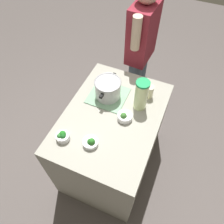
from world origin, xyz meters
TOP-DOWN VIEW (x-y plane):
  - ground_plane at (0.00, 0.00)m, footprint 8.00×8.00m
  - counter_slab at (0.00, 0.00)m, footprint 1.04×0.75m
  - dish_cloth at (0.18, 0.11)m, footprint 0.30×0.31m
  - cooking_pot at (0.18, 0.11)m, footprint 0.29×0.22m
  - lemonade_pitcher at (0.18, -0.17)m, footprint 0.11×0.11m
  - mason_jar at (0.31, -0.21)m, footprint 0.07×0.07m
  - broccoli_bowl_front at (-0.33, 0.25)m, footprint 0.10×0.10m
  - broccoli_bowl_center at (0.01, -0.10)m, footprint 0.12×0.12m
  - broccoli_bowl_back at (-0.29, 0.04)m, footprint 0.11×0.11m
  - person_cook at (0.82, 0.04)m, footprint 0.50×0.22m

SIDE VIEW (x-z plane):
  - ground_plane at x=0.00m, z-range 0.00..0.00m
  - counter_slab at x=0.00m, z-range 0.00..0.86m
  - dish_cloth at x=0.18m, z-range 0.86..0.86m
  - person_cook at x=0.82m, z-range 0.08..1.65m
  - broccoli_bowl_back at x=-0.29m, z-range 0.85..0.93m
  - broccoli_bowl_center at x=0.01m, z-range 0.85..0.93m
  - broccoli_bowl_front at x=-0.33m, z-range 0.85..0.93m
  - mason_jar at x=0.31m, z-range 0.86..0.97m
  - cooking_pot at x=0.18m, z-range 0.87..1.03m
  - lemonade_pitcher at x=0.18m, z-range 0.86..1.13m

